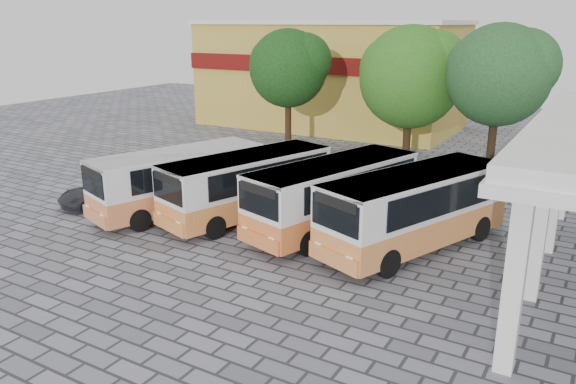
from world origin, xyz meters
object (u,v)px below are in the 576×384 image
Objects in this scene: bus_far_right at (415,206)px; parked_car at (105,191)px; bus_centre_left at (248,182)px; bus_far_left at (179,178)px; bus_centre_right at (334,192)px.

bus_far_right reaches higher than parked_car.
bus_centre_left is 7.25m from parked_car.
bus_far_left is 4.11m from parked_car.
bus_far_right reaches higher than bus_far_left.
bus_centre_left reaches higher than parked_car.
bus_far_left is at bearing -152.64° from bus_centre_right.
bus_centre_left is (3.08, 0.87, 0.01)m from bus_far_left.
parked_car is (-3.89, -0.81, -1.03)m from bus_far_left.
bus_far_left is 0.94× the size of bus_far_right.
bus_far_left is at bearing -152.16° from bus_far_right.
bus_centre_left is at bearing 34.94° from bus_far_left.
bus_centre_left is 0.94× the size of bus_far_right.
bus_far_right is at bearing 25.58° from bus_far_left.
bus_far_right is (3.43, -0.16, 0.04)m from bus_centre_right.
bus_centre_right reaches higher than parked_car.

